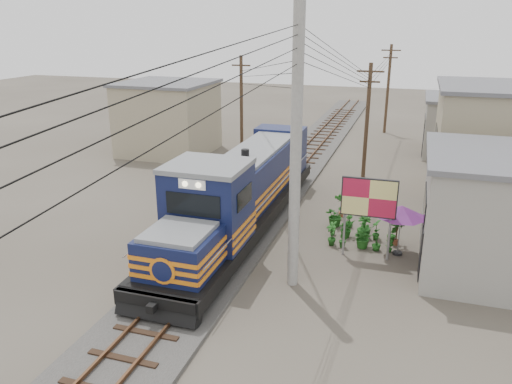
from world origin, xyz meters
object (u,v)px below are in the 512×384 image
(market_umbrella, at_px, (401,212))
(vendor, at_px, (387,203))
(locomotive, at_px, (241,194))
(billboard, at_px, (369,200))

(market_umbrella, xyz_separation_m, vendor, (-0.75, 4.09, -1.16))
(locomotive, relative_size, market_umbrella, 6.83)
(market_umbrella, bearing_deg, billboard, -151.38)
(billboard, relative_size, vendor, 2.25)
(locomotive, xyz_separation_m, billboard, (5.84, -1.16, 0.74))
(locomotive, height_order, billboard, locomotive)
(billboard, bearing_deg, vendor, 82.74)
(billboard, distance_m, vendor, 5.13)
(billboard, bearing_deg, locomotive, 167.85)
(billboard, distance_m, market_umbrella, 1.58)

